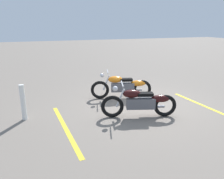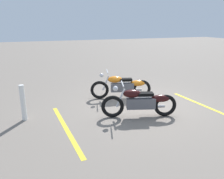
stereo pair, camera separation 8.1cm
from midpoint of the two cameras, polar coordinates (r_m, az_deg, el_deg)
name	(u,v)px [view 2 (the right image)]	position (r m, az deg, el deg)	size (l,w,h in m)	color
ground_plane	(142,104)	(7.81, 7.37, -3.76)	(60.00, 60.00, 0.00)	slate
motorcycle_bright_foreground	(122,86)	(8.26, 2.38, 0.88)	(2.18, 0.80, 1.04)	black
motorcycle_dark_foreground	(141,102)	(6.66, 7.02, -3.12)	(2.16, 0.84, 1.04)	black
bollard_post	(23,103)	(6.86, -21.86, -3.15)	(0.14, 0.14, 1.04)	white
parking_stripe_near	(206,107)	(8.15, 22.47, -4.04)	(3.20, 0.12, 0.01)	yellow
parking_stripe_mid	(66,128)	(6.19, -11.93, -9.55)	(3.20, 0.12, 0.01)	yellow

